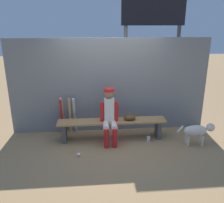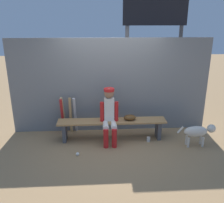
{
  "view_description": "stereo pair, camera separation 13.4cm",
  "coord_description": "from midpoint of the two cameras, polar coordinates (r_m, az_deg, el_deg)",
  "views": [
    {
      "loc": [
        -0.44,
        -4.95,
        2.57
      ],
      "look_at": [
        0.0,
        0.0,
        0.92
      ],
      "focal_mm": 38.12,
      "sensor_mm": 36.0,
      "label": 1
    },
    {
      "loc": [
        -0.3,
        -4.96,
        2.57
      ],
      "look_at": [
        0.0,
        0.0,
        0.92
      ],
      "focal_mm": 38.12,
      "sensor_mm": 36.0,
      "label": 2
    }
  ],
  "objects": [
    {
      "name": "player_seated",
      "position": [
        5.22,
        0.11,
        -3.05
      ],
      "size": [
        0.41,
        0.55,
        1.22
      ],
      "color": "silver",
      "rests_on": "ground_plane"
    },
    {
      "name": "dog",
      "position": [
        5.52,
        20.63,
        -6.76
      ],
      "size": [
        0.84,
        0.2,
        0.49
      ],
      "color": "beige",
      "rests_on": "ground_plane"
    },
    {
      "name": "ground_plane",
      "position": [
        5.6,
        0.69,
        -8.96
      ],
      "size": [
        30.0,
        30.0,
        0.0
      ],
      "primitive_type": "plane",
      "color": "#9E7A51"
    },
    {
      "name": "baseball_glove",
      "position": [
        5.42,
        5.01,
        -3.84
      ],
      "size": [
        0.28,
        0.2,
        0.12
      ],
      "primitive_type": "ellipsoid",
      "color": "#593819",
      "rests_on": "dugout_bench"
    },
    {
      "name": "cup_on_ground",
      "position": [
        5.53,
        9.4,
        -8.94
      ],
      "size": [
        0.08,
        0.08,
        0.11
      ],
      "primitive_type": "cylinder",
      "color": "silver",
      "rests_on": "ground_plane"
    },
    {
      "name": "dugout_bench",
      "position": [
        5.44,
        0.71,
        -5.55
      ],
      "size": [
        2.45,
        0.36,
        0.47
      ],
      "color": "#AD7F4C",
      "rests_on": "ground_plane"
    },
    {
      "name": "bat_wood_natural",
      "position": [
        5.85,
        -10.97,
        -3.06
      ],
      "size": [
        0.09,
        0.29,
        0.93
      ],
      "primitive_type": "cylinder",
      "rotation": [
        0.24,
        0.0,
        -0.08
      ],
      "color": "tan",
      "rests_on": "ground_plane"
    },
    {
      "name": "chainlink_fence",
      "position": [
        5.69,
        0.34,
        3.69
      ],
      "size": [
        4.74,
        0.03,
        2.25
      ],
      "primitive_type": "cube",
      "color": "slate",
      "rests_on": "ground_plane"
    },
    {
      "name": "bat_aluminum_red",
      "position": [
        5.77,
        -11.18,
        -3.49
      ],
      "size": [
        0.06,
        0.26,
        0.91
      ],
      "primitive_type": "cylinder",
      "rotation": [
        0.21,
        0.0,
        0.0
      ],
      "color": "#B22323",
      "rests_on": "ground_plane"
    },
    {
      "name": "cup_on_bench",
      "position": [
        5.37,
        0.83,
        -4.01
      ],
      "size": [
        0.08,
        0.08,
        0.11
      ],
      "primitive_type": "cylinder",
      "color": "silver",
      "rests_on": "dugout_bench"
    },
    {
      "name": "scoreboard",
      "position": [
        6.54,
        11.32,
        17.35
      ],
      "size": [
        1.93,
        0.27,
        3.61
      ],
      "color": "#3F3F42",
      "rests_on": "ground_plane"
    },
    {
      "name": "baseball",
      "position": [
        4.98,
        -7.47,
        -12.39
      ],
      "size": [
        0.07,
        0.07,
        0.07
      ],
      "primitive_type": "sphere",
      "color": "white",
      "rests_on": "ground_plane"
    },
    {
      "name": "bat_wood_tan",
      "position": [
        5.79,
        -9.25,
        -3.33
      ],
      "size": [
        0.08,
        0.14,
        0.9
      ],
      "primitive_type": "cylinder",
      "rotation": [
        0.07,
        0.0,
        0.1
      ],
      "color": "tan",
      "rests_on": "ground_plane"
    },
    {
      "name": "bat_aluminum_silver",
      "position": [
        5.78,
        -8.16,
        -3.23
      ],
      "size": [
        0.08,
        0.28,
        0.92
      ],
      "primitive_type": "cylinder",
      "rotation": [
        0.24,
        0.0,
        -0.04
      ],
      "color": "#B7B7BC",
      "rests_on": "ground_plane"
    }
  ]
}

